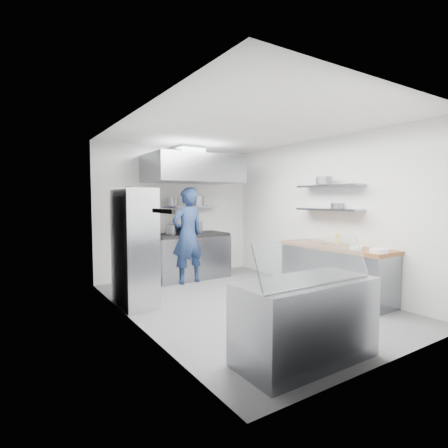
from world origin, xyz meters
TOP-DOWN VIEW (x-y plane):
  - floor at (0.00, 0.00)m, footprint 5.00×5.00m
  - ceiling at (0.00, 0.00)m, footprint 5.00×5.00m
  - wall_back at (0.00, 2.50)m, footprint 3.60×2.80m
  - wall_front at (0.00, -2.50)m, footprint 3.60×2.80m
  - wall_left at (-1.80, 0.00)m, footprint 2.80×5.00m
  - wall_right at (1.80, 0.00)m, footprint 2.80×5.00m
  - gas_range at (0.10, 2.10)m, footprint 1.60×0.80m
  - cooktop at (0.10, 2.10)m, footprint 1.57×0.78m
  - stock_pot_left at (-0.28, 2.09)m, footprint 0.30×0.30m
  - stock_pot_mid at (0.21, 2.09)m, footprint 0.34×0.34m
  - over_range_shelf at (0.10, 2.34)m, footprint 1.60×0.30m
  - shelf_pot_a at (-0.24, 2.23)m, footprint 0.24×0.24m
  - shelf_pot_b at (0.38, 2.29)m, footprint 0.32×0.32m
  - extractor_hood at (0.10, 1.93)m, footprint 1.90×1.15m
  - hood_duct at (0.10, 2.15)m, footprint 0.55×0.55m
  - red_firebox at (-1.25, 2.44)m, footprint 0.22×0.10m
  - chef at (-0.14, 1.72)m, footprint 0.75×0.55m
  - wire_rack at (-1.53, 0.84)m, footprint 0.50×0.90m
  - rack_bin_a at (-1.53, 0.89)m, footprint 0.15×0.18m
  - rack_bin_b at (-1.53, 1.27)m, footprint 0.14×0.18m
  - rack_jar at (-1.48, 1.23)m, footprint 0.12×0.12m
  - knife_strip at (-1.78, -0.90)m, footprint 0.04×0.55m
  - prep_counter_base at (1.48, -0.60)m, footprint 0.62×2.00m
  - prep_counter_top at (1.48, -0.60)m, footprint 0.65×2.04m
  - plate_stack_a at (1.35, -1.49)m, footprint 0.27×0.27m
  - plate_stack_b at (1.32, -1.12)m, footprint 0.20×0.20m
  - copper_pan at (1.45, -0.31)m, footprint 0.16×0.16m
  - squeeze_bottle at (1.64, -0.48)m, footprint 0.07×0.07m
  - mixing_bowl at (1.40, -0.36)m, footprint 0.21×0.21m
  - wall_shelf_lower at (1.64, -0.30)m, footprint 0.30×1.30m
  - wall_shelf_upper at (1.64, -0.30)m, footprint 0.30×1.30m
  - shelf_pot_c at (1.70, -0.43)m, footprint 0.21×0.21m
  - shelf_pot_d at (1.55, -0.26)m, footprint 0.28×0.28m
  - display_case at (-0.68, -2.00)m, footprint 1.50×0.70m
  - display_glass at (-0.68, -2.12)m, footprint 1.47×0.19m

SIDE VIEW (x-z plane):
  - floor at x=0.00m, z-range 0.00..0.00m
  - prep_counter_base at x=1.48m, z-range 0.00..0.84m
  - display_case at x=-0.68m, z-range 0.00..0.85m
  - gas_range at x=0.10m, z-range 0.00..0.90m
  - rack_bin_a at x=-1.53m, z-range 0.72..0.88m
  - prep_counter_top at x=1.48m, z-range 0.84..0.90m
  - mixing_bowl at x=1.40m, z-range 0.90..0.95m
  - wire_rack at x=-1.53m, z-range 0.00..1.85m
  - cooktop at x=0.10m, z-range 0.90..0.96m
  - plate_stack_a at x=1.35m, z-range 0.90..0.96m
  - plate_stack_b at x=1.32m, z-range 0.90..0.96m
  - copper_pan at x=1.45m, z-range 0.90..0.96m
  - chef at x=-0.14m, z-range 0.00..1.92m
  - squeeze_bottle at x=1.64m, z-range 0.90..1.08m
  - stock_pot_left at x=-0.28m, z-range 0.96..1.16m
  - display_glass at x=-0.68m, z-range 0.86..1.28m
  - stock_pot_mid at x=0.21m, z-range 0.96..1.20m
  - rack_bin_b at x=-1.53m, z-range 1.22..1.38m
  - wall_back at x=0.00m, z-range 1.39..1.41m
  - wall_front at x=0.00m, z-range 1.39..1.41m
  - wall_left at x=-1.80m, z-range 1.39..1.41m
  - wall_right at x=1.80m, z-range 1.39..1.41m
  - red_firebox at x=-1.25m, z-range 1.29..1.55m
  - wall_shelf_lower at x=1.64m, z-range 1.48..1.52m
  - over_range_shelf at x=0.10m, z-range 1.50..1.54m
  - knife_strip at x=-1.78m, z-range 1.53..1.57m
  - shelf_pot_c at x=1.70m, z-range 1.52..1.62m
  - shelf_pot_a at x=-0.24m, z-range 1.54..1.72m
  - shelf_pot_b at x=0.38m, z-range 1.54..1.76m
  - rack_jar at x=-1.48m, z-range 1.71..1.89m
  - wall_shelf_upper at x=1.64m, z-range 1.90..1.94m
  - shelf_pot_d at x=1.55m, z-range 1.94..2.08m
  - extractor_hood at x=0.10m, z-range 2.02..2.57m
  - hood_duct at x=0.10m, z-range 2.56..2.80m
  - ceiling at x=0.00m, z-range 2.80..2.80m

